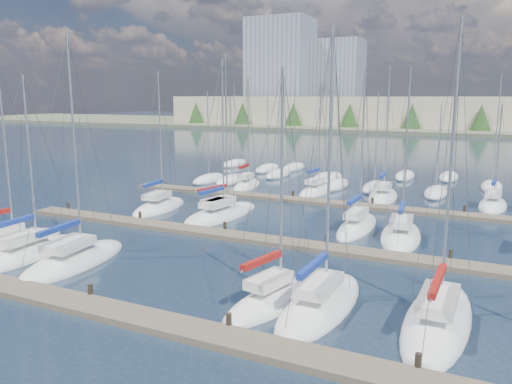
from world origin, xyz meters
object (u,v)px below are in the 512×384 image
at_px(sailboat_n, 247,186).
at_px(sailboat_j, 219,216).
at_px(sailboat_l, 401,236).
at_px(sailboat_e, 320,304).
at_px(sailboat_f, 438,320).
at_px(sailboat_a, 4,245).
at_px(sailboat_c, 74,260).
at_px(sailboat_o, 316,191).
at_px(sailboat_k, 357,227).
at_px(sailboat_i, 222,213).
at_px(sailboat_h, 159,207).
at_px(sailboat_p, 383,196).
at_px(sailboat_q, 493,205).
at_px(sailboat_b, 29,254).
at_px(sailboat_d, 273,300).

relative_size(sailboat_n, sailboat_j, 0.94).
distance_m(sailboat_l, sailboat_e, 14.26).
bearing_deg(sailboat_f, sailboat_a, -177.79).
height_order(sailboat_c, sailboat_a, sailboat_c).
distance_m(sailboat_n, sailboat_o, 8.25).
bearing_deg(sailboat_k, sailboat_a, -143.07).
height_order(sailboat_l, sailboat_e, sailboat_e).
distance_m(sailboat_c, sailboat_i, 15.22).
xyz_separation_m(sailboat_h, sailboat_n, (2.26, 13.37, 0.02)).
bearing_deg(sailboat_h, sailboat_e, -41.68).
distance_m(sailboat_p, sailboat_j, 18.04).
bearing_deg(sailboat_i, sailboat_o, 84.04).
bearing_deg(sailboat_k, sailboat_l, -17.00).
bearing_deg(sailboat_a, sailboat_p, 57.47).
relative_size(sailboat_c, sailboat_a, 1.12).
distance_m(sailboat_p, sailboat_h, 22.30).
relative_size(sailboat_p, sailboat_e, 0.97).
distance_m(sailboat_o, sailboat_i, 13.67).
xyz_separation_m(sailboat_l, sailboat_i, (-15.36, 0.62, 0.02)).
xyz_separation_m(sailboat_q, sailboat_i, (-21.29, -13.57, 0.02)).
relative_size(sailboat_q, sailboat_o, 0.81).
distance_m(sailboat_p, sailboat_n, 15.24).
bearing_deg(sailboat_c, sailboat_f, -3.29).
xyz_separation_m(sailboat_q, sailboat_k, (-9.46, -13.09, 0.01)).
height_order(sailboat_p, sailboat_f, sailboat_f).
height_order(sailboat_h, sailboat_j, sailboat_j).
xyz_separation_m(sailboat_b, sailboat_k, (17.49, 15.83, 0.02)).
distance_m(sailboat_q, sailboat_o, 17.09).
xyz_separation_m(sailboat_d, sailboat_f, (7.64, 1.23, -0.01)).
height_order(sailboat_b, sailboat_l, sailboat_l).
bearing_deg(sailboat_f, sailboat_k, 118.05).
height_order(sailboat_b, sailboat_j, sailboat_j).
distance_m(sailboat_q, sailboat_e, 29.32).
bearing_deg(sailboat_l, sailboat_a, -156.01).
bearing_deg(sailboat_j, sailboat_l, 8.72).
xyz_separation_m(sailboat_j, sailboat_e, (13.56, -13.72, 0.00)).
xyz_separation_m(sailboat_p, sailboat_c, (-13.15, -28.44, -0.01)).
distance_m(sailboat_n, sailboat_j, 14.66).
relative_size(sailboat_b, sailboat_e, 0.86).
xyz_separation_m(sailboat_c, sailboat_e, (15.88, 0.28, 0.00)).
relative_size(sailboat_h, sailboat_n, 1.00).
bearing_deg(sailboat_j, sailboat_p, 60.07).
distance_m(sailboat_k, sailboat_c, 20.80).
xyz_separation_m(sailboat_b, sailboat_f, (24.97, 1.15, 0.01)).
height_order(sailboat_q, sailboat_i, sailboat_i).
xyz_separation_m(sailboat_b, sailboat_n, (1.63, 28.23, 0.03)).
distance_m(sailboat_o, sailboat_j, 14.61).
distance_m(sailboat_p, sailboat_a, 34.45).
bearing_deg(sailboat_h, sailboat_d, -46.11).
xyz_separation_m(sailboat_o, sailboat_e, (9.72, -27.81, -0.01)).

